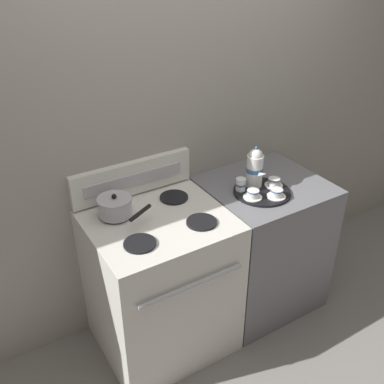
# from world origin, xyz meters

# --- Properties ---
(ground_plane) EXTENTS (6.00, 6.00, 0.00)m
(ground_plane) POSITION_xyz_m (0.00, 0.00, 0.00)
(ground_plane) COLOR gray
(wall_back) EXTENTS (6.00, 0.05, 2.20)m
(wall_back) POSITION_xyz_m (0.00, 0.36, 1.10)
(wall_back) COLOR #9E998E
(wall_back) RESTS_ON ground
(stove) EXTENTS (0.77, 0.70, 0.93)m
(stove) POSITION_xyz_m (-0.37, -0.00, 0.46)
(stove) COLOR silver
(stove) RESTS_ON ground
(control_panel) EXTENTS (0.75, 0.05, 0.20)m
(control_panel) POSITION_xyz_m (-0.37, 0.31, 1.03)
(control_panel) COLOR silver
(control_panel) RESTS_ON stove
(side_counter) EXTENTS (0.73, 0.67, 0.92)m
(side_counter) POSITION_xyz_m (0.39, 0.00, 0.46)
(side_counter) COLOR slate
(side_counter) RESTS_ON ground
(saucepan) EXTENTS (0.25, 0.30, 0.13)m
(saucepan) POSITION_xyz_m (-0.55, 0.15, 0.99)
(saucepan) COLOR #B7B7BC
(saucepan) RESTS_ON stove
(serving_tray) EXTENTS (0.34, 0.34, 0.01)m
(serving_tray) POSITION_xyz_m (0.30, -0.07, 0.93)
(serving_tray) COLOR black
(serving_tray) RESTS_ON side_counter
(teapot) EXTENTS (0.10, 0.17, 0.26)m
(teapot) POSITION_xyz_m (0.30, 0.01, 1.06)
(teapot) COLOR white
(teapot) RESTS_ON serving_tray
(teacup_left) EXTENTS (0.11, 0.11, 0.05)m
(teacup_left) POSITION_xyz_m (0.32, -0.17, 0.96)
(teacup_left) COLOR white
(teacup_left) RESTS_ON serving_tray
(teacup_right) EXTENTS (0.11, 0.11, 0.05)m
(teacup_right) POSITION_xyz_m (0.20, -0.10, 0.96)
(teacup_right) COLOR white
(teacup_right) RESTS_ON serving_tray
(teacup_front) EXTENTS (0.11, 0.11, 0.05)m
(teacup_front) POSITION_xyz_m (0.40, -0.06, 0.96)
(teacup_front) COLOR white
(teacup_front) RESTS_ON serving_tray
(creamer_jug) EXTENTS (0.06, 0.06, 0.08)m
(creamer_jug) POSITION_xyz_m (0.19, 0.01, 0.97)
(creamer_jug) COLOR white
(creamer_jug) RESTS_ON serving_tray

